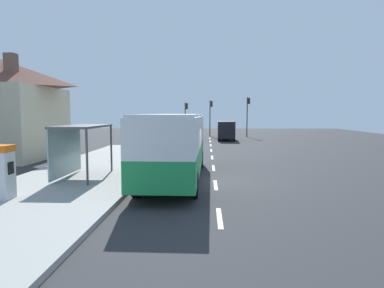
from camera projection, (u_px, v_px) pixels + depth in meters
ground_plane at (208, 151)px, 30.80m from camera, size 56.00×92.00×0.04m
sidewalk_platform at (92, 171)px, 19.12m from camera, size 6.20×30.00×0.18m
lane_stripe_seg_0 at (220, 218)px, 10.88m from camera, size 0.16×2.20×0.01m
lane_stripe_seg_1 at (216, 185)px, 15.86m from camera, size 0.16×2.20×0.01m
lane_stripe_seg_2 at (213, 168)px, 20.83m from camera, size 0.16×2.20×0.01m
lane_stripe_seg_3 at (212, 157)px, 25.81m from camera, size 0.16×2.20×0.01m
lane_stripe_seg_4 at (211, 150)px, 30.79m from camera, size 0.16×2.20×0.01m
lane_stripe_seg_5 at (211, 145)px, 35.76m from camera, size 0.16×2.20×0.01m
lane_stripe_seg_6 at (210, 141)px, 40.74m from camera, size 0.16×2.20×0.01m
lane_stripe_seg_7 at (210, 138)px, 45.72m from camera, size 0.16×2.20×0.01m
bus at (175, 142)px, 17.08m from camera, size 2.65×11.04×3.21m
white_van at (226, 129)px, 42.45m from camera, size 2.17×5.26×2.30m
sedan_near at (224, 131)px, 48.65m from camera, size 1.97×4.46×1.52m
ticket_machine at (3, 172)px, 12.52m from camera, size 0.66×0.76×1.94m
recycling_bin_yellow at (134, 160)px, 19.35m from camera, size 0.52×0.52×0.95m
recycling_bin_green at (136, 159)px, 20.05m from camera, size 0.52×0.52×0.95m
recycling_bin_orange at (139, 157)px, 20.75m from camera, size 0.52×0.52×0.95m
traffic_light_near_side at (248, 111)px, 48.11m from camera, size 0.49×0.28×5.48m
traffic_light_far_side at (186, 114)px, 49.30m from camera, size 0.49×0.28×4.78m
traffic_light_median at (211, 113)px, 49.93m from camera, size 0.49×0.28×5.10m
bus_shelter at (76, 138)px, 16.75m from camera, size 1.80×4.00×2.50m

